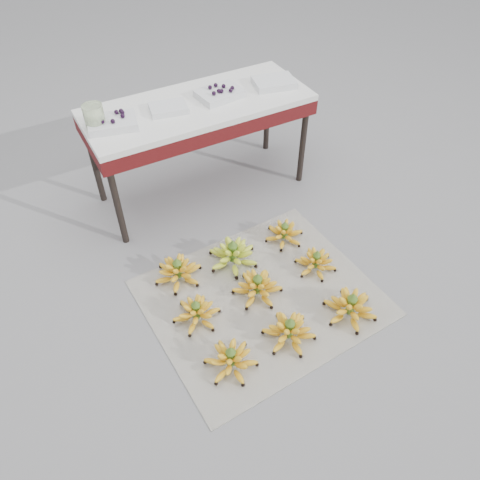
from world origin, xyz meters
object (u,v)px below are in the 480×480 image
bunch_back_right (284,233)px  bunch_back_left (178,271)px  bunch_front_right (350,307)px  glass_jar (94,117)px  bunch_mid_left (196,312)px  bunch_front_left (231,360)px  tray_far_right (274,82)px  bunch_front_center (289,331)px  bunch_back_center (233,255)px  bunch_mid_right (316,262)px  bunch_mid_center (257,287)px  tray_right (220,93)px  newspaper_mat (262,298)px  vendor_table (198,114)px  tray_far_left (113,123)px  tray_left (168,108)px

bunch_back_right → bunch_back_left: bearing=158.8°
bunch_front_right → bunch_back_left: (-0.72, 0.70, -0.00)m
glass_jar → bunch_mid_left: bearing=-83.9°
bunch_front_left → tray_far_right: size_ratio=1.19×
bunch_front_center → bunch_back_center: bunch_back_center is taller
bunch_front_center → glass_jar: bearing=93.2°
bunch_front_left → bunch_mid_right: 0.83m
bunch_mid_center → tray_right: bearing=50.8°
bunch_mid_center → bunch_front_center: bearing=-113.5°
bunch_mid_center → tray_far_right: bearing=32.5°
newspaper_mat → bunch_front_center: size_ratio=3.60×
bunch_mid_left → bunch_back_left: 0.32m
bunch_mid_center → vendor_table: vendor_table is taller
tray_far_left → bunch_front_center: bearing=-73.7°
bunch_front_center → tray_far_right: 1.63m
tray_far_right → bunch_back_center: bearing=-134.5°
bunch_mid_left → bunch_back_center: 0.47m
tray_far_left → bunch_mid_center: bearing=-68.4°
bunch_back_left → tray_right: (0.65, 0.69, 0.65)m
bunch_back_right → vendor_table: 0.94m
glass_jar → bunch_back_right: bearing=-39.9°
bunch_back_right → vendor_table: bearing=88.1°
newspaper_mat → tray_far_left: size_ratio=3.97×
newspaper_mat → tray_left: tray_left is taller
bunch_back_right → tray_right: tray_right is taller
newspaper_mat → bunch_back_right: size_ratio=3.94×
bunch_mid_right → bunch_back_left: bearing=158.7°
newspaper_mat → tray_left: (-0.06, 1.05, 0.70)m
vendor_table → glass_jar: size_ratio=9.85×
bunch_back_left → glass_jar: bearing=123.4°
bunch_mid_left → tray_far_left: (-0.02, 1.00, 0.65)m
bunch_mid_right → tray_far_right: 1.21m
bunch_front_right → glass_jar: (-0.86, 1.40, 0.70)m
bunch_mid_left → tray_far_left: 1.19m
bunch_mid_left → bunch_back_right: bearing=39.6°
bunch_front_center → bunch_mid_center: 0.34m
bunch_front_left → vendor_table: size_ratio=0.25×
bunch_front_center → vendor_table: (0.15, 1.36, 0.55)m
newspaper_mat → glass_jar: 1.40m
bunch_mid_right → tray_left: size_ratio=1.03×
newspaper_mat → bunch_back_center: bearing=92.3°
bunch_front_right → bunch_back_left: bearing=128.3°
bunch_back_right → tray_left: (-0.43, 0.71, 0.65)m
newspaper_mat → bunch_mid_left: size_ratio=3.80×
tray_left → bunch_back_right: bearing=-59.0°
bunch_front_right → bunch_mid_left: bearing=145.6°
newspaper_mat → tray_right: 1.31m
bunch_front_left → vendor_table: vendor_table is taller
bunch_front_right → bunch_back_right: bunch_front_right is taller
bunch_mid_right → tray_left: tray_left is taller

